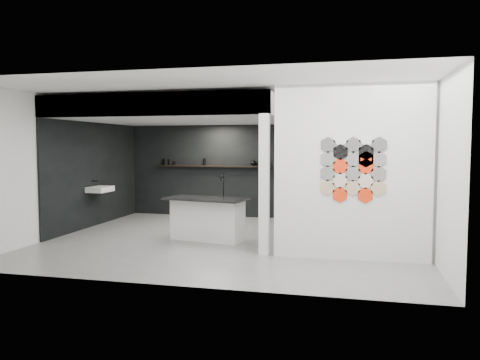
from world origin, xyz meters
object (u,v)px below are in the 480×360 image
Objects in this scene: kitchen_island at (207,218)px; bottle_dark at (204,162)px; glass_vase at (266,163)px; stockpot at (166,162)px; kettle at (254,163)px; wall_basin at (100,189)px; utensil_cup at (174,163)px; glass_bowl at (266,164)px; partition_panel at (351,172)px.

bottle_dark is at bearing 119.03° from kitchen_island.
kitchen_island is 3.14m from glass_vase.
stockpot reaches higher than kettle.
kitchen_island is (2.78, -0.87, -0.42)m from wall_basin.
glass_bowl is at bearing 0.00° from utensil_cup.
bottle_dark is at bearing 0.00° from stockpot.
kettle is at bearing 0.00° from bottle_dark.
partition_panel is 14.95× the size of stockpot.
glass_vase is 1.33× the size of utensil_cup.
wall_basin is 4.00m from glass_bowl.
glass_vase is at bearing 118.23° from partition_panel.
glass_bowl is 2.43m from utensil_cup.
partition_panel is at bearing -8.77° from kitchen_island.
kitchen_island is 3.14m from glass_bowl.
partition_panel is at bearing -18.23° from wall_basin.
partition_panel is 4.39m from glass_vase.
glass_vase reaches higher than kitchen_island.
bottle_dark reaches higher than utensil_cup.
utensil_cup is at bearing 180.00° from bottle_dark.
glass_bowl is at bearing 14.44° from kettle.
glass_bowl reaches higher than kitchen_island.
wall_basin is 3.38× the size of bottle_dark.
kettle is 0.30m from glass_vase.
wall_basin is 4.46× the size of glass_vase.
kitchen_island is 3.71m from stockpot.
kitchen_island is at bearing -101.77° from glass_bowl.
kitchen_island is at bearing -17.32° from wall_basin.
glass_bowl is (3.39, 2.07, 0.52)m from wall_basin.
kettle is at bearing 180.00° from glass_bowl.
partition_panel is at bearing -61.77° from glass_vase.
bottle_dark is at bearing 180.00° from glass_vase.
kitchen_island is 9.39× the size of bottle_dark.
partition_panel is at bearing -61.77° from glass_bowl.
bottle_dark is at bearing 0.00° from utensil_cup.
bottle_dark is (-1.60, 0.00, 0.02)m from glass_vase.
glass_bowl is 0.95× the size of glass_vase.
partition_panel reaches higher than kettle.
wall_basin is (-5.46, 1.80, -0.55)m from partition_panel.
wall_basin is at bearing -148.65° from glass_bowl.
wall_basin is at bearing -131.77° from kettle.
bottle_dark is (-3.67, 3.87, 0.01)m from partition_panel.
partition_panel is 4.54m from kettle.
bottle_dark is at bearing 133.55° from partition_panel.
stockpot is 1.18× the size of kettle.
glass_bowl is 1.26× the size of utensil_cup.
kettle is at bearing 0.00° from stockpot.
kettle is 1.29m from bottle_dark.
glass_vase is at bearing 0.00° from bottle_dark.
stockpot is 2.66m from glass_bowl.
wall_basin is at bearing -130.93° from bottle_dark.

